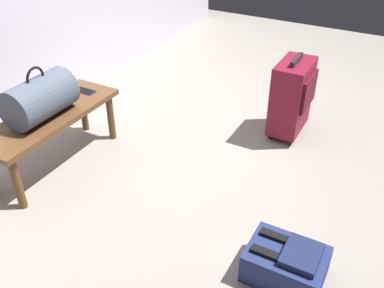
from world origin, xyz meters
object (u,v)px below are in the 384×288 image
at_px(cell_phone, 85,91).
at_px(suitcase_upright_burgundy, 292,96).
at_px(bench, 50,122).
at_px(backpack_navy, 286,263).
at_px(duffel_bag_slate, 40,98).

height_order(cell_phone, suitcase_upright_burgundy, suitcase_upright_burgundy).
height_order(bench, backpack_navy, bench).
height_order(duffel_bag_slate, suitcase_upright_burgundy, duffel_bag_slate).
bearing_deg(duffel_bag_slate, cell_phone, 0.46).
bearing_deg(suitcase_upright_burgundy, duffel_bag_slate, 133.00).
xyz_separation_m(suitcase_upright_burgundy, backpack_navy, (-1.32, -0.42, -0.22)).
bearing_deg(bench, suitcase_upright_burgundy, -48.05).
bearing_deg(backpack_navy, suitcase_upright_burgundy, 17.53).
relative_size(bench, backpack_navy, 2.63).
xyz_separation_m(bench, backpack_navy, (-0.19, -1.68, -0.24)).
distance_m(bench, suitcase_upright_burgundy, 1.69).
bearing_deg(backpack_navy, cell_phone, 71.88).
relative_size(duffel_bag_slate, suitcase_upright_burgundy, 0.72).
xyz_separation_m(bench, duffel_bag_slate, (-0.04, 0.00, 0.19)).
bearing_deg(suitcase_upright_burgundy, bench, 131.95).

